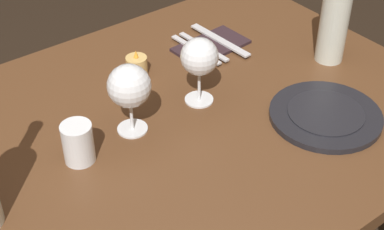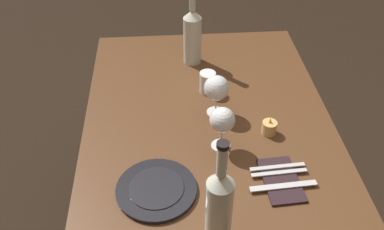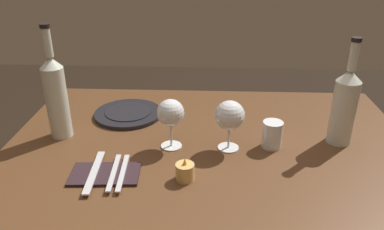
% 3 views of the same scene
% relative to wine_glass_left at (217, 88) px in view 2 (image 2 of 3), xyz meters
% --- Properties ---
extents(dining_table, '(1.30, 0.90, 0.74)m').
position_rel_wine_glass_left_xyz_m(dining_table, '(0.06, -0.03, -0.20)').
color(dining_table, '#56351E').
rests_on(dining_table, ground).
extents(wine_glass_left, '(0.09, 0.09, 0.16)m').
position_rel_wine_glass_left_xyz_m(wine_glass_left, '(0.00, 0.00, 0.00)').
color(wine_glass_left, white).
rests_on(wine_glass_left, dining_table).
extents(wine_glass_right, '(0.08, 0.08, 0.16)m').
position_rel_wine_glass_left_xyz_m(wine_glass_right, '(0.18, -0.00, 0.00)').
color(wine_glass_right, white).
rests_on(wine_glass_right, dining_table).
extents(wine_bottle, '(0.08, 0.08, 0.34)m').
position_rel_wine_glass_left_xyz_m(wine_bottle, '(-0.36, -0.06, 0.02)').
color(wine_bottle, silver).
rests_on(wine_bottle, dining_table).
extents(wine_bottle_second, '(0.07, 0.07, 0.37)m').
position_rel_wine_glass_left_xyz_m(wine_bottle_second, '(0.55, -0.06, 0.03)').
color(wine_bottle_second, silver).
rests_on(wine_bottle_second, dining_table).
extents(water_tumbler, '(0.06, 0.06, 0.09)m').
position_rel_wine_glass_left_xyz_m(water_tumbler, '(-0.14, -0.02, -0.07)').
color(water_tumbler, white).
rests_on(water_tumbler, dining_table).
extents(votive_candle, '(0.05, 0.05, 0.07)m').
position_rel_wine_glass_left_xyz_m(votive_candle, '(0.13, 0.17, -0.09)').
color(votive_candle, '#DBB266').
rests_on(votive_candle, dining_table).
extents(dinner_plate, '(0.25, 0.25, 0.02)m').
position_rel_wine_glass_left_xyz_m(dinner_plate, '(0.36, -0.22, -0.10)').
color(dinner_plate, black).
rests_on(dinner_plate, dining_table).
extents(folded_napkin, '(0.20, 0.12, 0.01)m').
position_rel_wine_glass_left_xyz_m(folded_napkin, '(0.35, 0.16, -0.11)').
color(folded_napkin, '#2D1E23').
rests_on(folded_napkin, dining_table).
extents(fork_inner, '(0.02, 0.18, 0.00)m').
position_rel_wine_glass_left_xyz_m(fork_inner, '(0.32, 0.16, -0.10)').
color(fork_inner, silver).
rests_on(fork_inner, folded_napkin).
extents(fork_outer, '(0.02, 0.18, 0.00)m').
position_rel_wine_glass_left_xyz_m(fork_outer, '(0.30, 0.16, -0.10)').
color(fork_outer, silver).
rests_on(fork_outer, folded_napkin).
extents(table_knife, '(0.03, 0.21, 0.00)m').
position_rel_wine_glass_left_xyz_m(table_knife, '(0.38, 0.16, -0.10)').
color(table_knife, silver).
rests_on(table_knife, folded_napkin).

